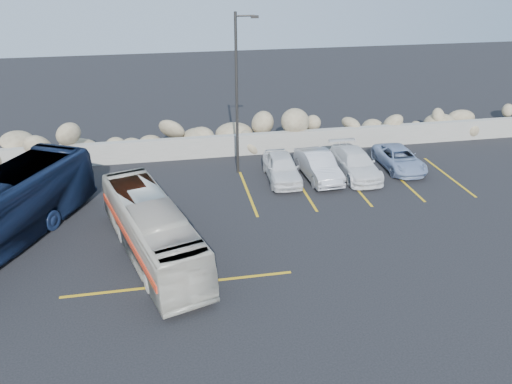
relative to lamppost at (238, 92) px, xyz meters
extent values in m
plane|color=black|center=(-2.56, -9.50, -4.30)|extent=(90.00, 90.00, 0.00)
cube|color=gray|center=(-2.56, 2.50, -3.70)|extent=(60.00, 0.40, 1.20)
cube|color=gold|center=(-5.06, -2.50, -4.29)|extent=(0.12, 5.00, 0.01)
cube|color=gold|center=(0.04, -2.50, -4.29)|extent=(0.12, 5.00, 0.01)
cube|color=gold|center=(2.74, -2.50, -4.29)|extent=(0.12, 5.00, 0.01)
cube|color=gold|center=(5.34, -2.50, -4.29)|extent=(0.12, 5.00, 0.01)
cube|color=gold|center=(7.94, -2.50, -4.29)|extent=(0.12, 5.00, 0.01)
cube|color=gold|center=(10.54, -2.50, -4.29)|extent=(0.12, 5.00, 0.01)
cube|color=gold|center=(-3.56, -9.30, -4.29)|extent=(8.00, 0.12, 0.01)
cylinder|color=#2E2B28|center=(-0.06, 0.00, -0.30)|extent=(0.14, 0.14, 8.00)
cylinder|color=#2E2B28|center=(0.39, 0.00, 3.50)|extent=(0.90, 0.08, 0.08)
cube|color=#2E2B28|center=(0.84, 0.00, 3.45)|extent=(0.35, 0.18, 0.12)
imported|color=beige|center=(-4.40, -7.25, -3.17)|extent=(4.16, 8.26, 2.25)
imported|color=white|center=(1.99, -1.28, -3.64)|extent=(1.70, 3.92, 1.32)
imported|color=silver|center=(3.87, -1.40, -3.64)|extent=(1.62, 4.07, 1.32)
imported|color=white|center=(5.84, -1.37, -3.67)|extent=(1.80, 4.35, 1.26)
imported|color=#8599BD|center=(8.47, -1.01, -3.75)|extent=(1.82, 3.90, 1.08)
camera|label=1|loc=(-3.56, -23.78, 6.16)|focal=35.00mm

